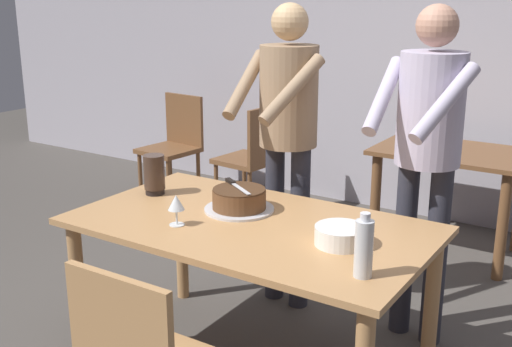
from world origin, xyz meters
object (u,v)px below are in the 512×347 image
(background_table, at_px, (450,173))
(person_standing_beside, at_px, (428,140))
(cake_knife, at_px, (233,184))
(wine_glass_near, at_px, (176,204))
(main_dining_table, at_px, (250,243))
(background_chair_2, at_px, (254,154))
(person_cutting_cake, at_px, (287,123))
(hurricane_lamp, at_px, (154,174))
(plate_stack, at_px, (341,236))
(background_chair_0, at_px, (175,142))
(cake_on_platter, at_px, (239,200))
(water_bottle, at_px, (364,248))

(background_table, bearing_deg, person_standing_beside, -80.41)
(cake_knife, bearing_deg, wine_glass_near, -99.99)
(main_dining_table, distance_m, background_chair_2, 2.29)
(main_dining_table, xyz_separation_m, person_cutting_cake, (-0.20, 0.68, 0.43))
(cake_knife, xyz_separation_m, hurricane_lamp, (-0.46, -0.06, -0.01))
(plate_stack, xyz_separation_m, person_standing_beside, (0.11, 0.73, 0.29))
(background_table, bearing_deg, background_chair_0, -179.27)
(cake_on_platter, xyz_separation_m, background_chair_2, (-1.10, 1.81, -0.31))
(person_cutting_cake, bearing_deg, person_standing_beside, 2.22)
(wine_glass_near, bearing_deg, background_table, 73.86)
(hurricane_lamp, bearing_deg, cake_on_platter, 2.80)
(wine_glass_near, height_order, background_chair_0, background_chair_0)
(main_dining_table, relative_size, hurricane_lamp, 7.85)
(wine_glass_near, distance_m, background_chair_2, 2.37)
(background_chair_2, bearing_deg, background_table, 0.94)
(background_chair_2, bearing_deg, cake_knife, -59.70)
(cake_on_platter, height_order, background_chair_2, background_chair_2)
(main_dining_table, distance_m, background_chair_0, 2.83)
(wine_glass_near, relative_size, background_table, 0.14)
(plate_stack, height_order, background_chair_2, background_chair_2)
(cake_knife, distance_m, background_table, 1.91)
(wine_glass_near, xyz_separation_m, background_chair_0, (-1.81, 2.13, -0.36))
(main_dining_table, height_order, hurricane_lamp, hurricane_lamp)
(cake_knife, distance_m, person_standing_beside, 0.98)
(person_cutting_cake, distance_m, person_standing_beside, 0.78)
(hurricane_lamp, relative_size, person_cutting_cake, 0.12)
(main_dining_table, bearing_deg, hurricane_lamp, 172.63)
(hurricane_lamp, height_order, background_chair_2, hurricane_lamp)
(person_standing_beside, bearing_deg, hurricane_lamp, -153.00)
(water_bottle, height_order, hurricane_lamp, water_bottle)
(wine_glass_near, height_order, water_bottle, water_bottle)
(cake_on_platter, distance_m, background_chair_2, 2.14)
(wine_glass_near, height_order, person_standing_beside, person_standing_beside)
(water_bottle, relative_size, person_cutting_cake, 0.15)
(main_dining_table, distance_m, cake_on_platter, 0.23)
(person_standing_beside, height_order, background_table, person_standing_beside)
(cake_knife, relative_size, person_cutting_cake, 0.14)
(hurricane_lamp, relative_size, background_chair_0, 0.23)
(hurricane_lamp, relative_size, background_table, 0.21)
(hurricane_lamp, distance_m, person_standing_beside, 1.40)
(background_table, bearing_deg, hurricane_lamp, -118.67)
(background_table, relative_size, background_chair_0, 1.11)
(person_cutting_cake, xyz_separation_m, person_standing_beside, (0.78, 0.03, 0.00))
(water_bottle, xyz_separation_m, hurricane_lamp, (-1.32, 0.34, -0.01))
(cake_knife, height_order, background_chair_2, background_chair_2)
(cake_knife, relative_size, background_table, 0.24)
(hurricane_lamp, height_order, background_table, hurricane_lamp)
(cake_knife, distance_m, background_chair_2, 2.09)
(cake_knife, relative_size, background_chair_2, 0.27)
(wine_glass_near, distance_m, water_bottle, 0.93)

